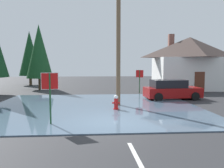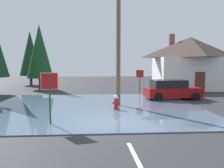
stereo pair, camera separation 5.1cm
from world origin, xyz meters
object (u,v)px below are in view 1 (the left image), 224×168
at_px(fire_hydrant, 116,103).
at_px(stop_sign_far, 140,77).
at_px(stop_sign_near, 50,88).
at_px(pine_tree_short_left, 39,51).
at_px(pine_tree_mid_left, 30,54).
at_px(parked_car, 171,90).
at_px(house, 189,62).
at_px(utility_pole, 118,36).

relative_size(fire_hydrant, stop_sign_far, 0.42).
distance_m(stop_sign_near, fire_hydrant, 4.69).
bearing_deg(pine_tree_short_left, pine_tree_mid_left, 115.11).
relative_size(stop_sign_near, parked_car, 0.54).
bearing_deg(fire_hydrant, stop_sign_near, -136.56).
xyz_separation_m(house, parked_car, (-4.51, -7.33, -2.24)).
bearing_deg(pine_tree_short_left, utility_pole, -53.66).
relative_size(utility_pole, parked_car, 2.00).
bearing_deg(pine_tree_mid_left, stop_sign_far, -36.24).
xyz_separation_m(stop_sign_near, house, (12.54, 14.45, 1.26)).
distance_m(stop_sign_near, pine_tree_short_left, 15.52).
bearing_deg(fire_hydrant, pine_tree_short_left, 121.89).
height_order(utility_pole, house, utility_pole).
height_order(utility_pole, pine_tree_mid_left, utility_pole).
relative_size(fire_hydrant, parked_car, 0.21).
bearing_deg(pine_tree_short_left, house, -1.21).
xyz_separation_m(utility_pole, stop_sign_far, (2.66, 6.29, -3.03)).
distance_m(house, pine_tree_short_left, 16.58).
bearing_deg(utility_pole, house, 47.82).
bearing_deg(parked_car, house, 58.37).
distance_m(utility_pole, pine_tree_mid_left, 18.57).
bearing_deg(stop_sign_far, pine_tree_mid_left, 143.76).
bearing_deg(parked_car, utility_pole, -149.95).
distance_m(stop_sign_near, pine_tree_mid_left, 21.30).
distance_m(stop_sign_near, parked_car, 10.78).
bearing_deg(stop_sign_near, parked_car, 41.58).
relative_size(stop_sign_near, house, 0.29).
bearing_deg(fire_hydrant, utility_pole, 79.11).
bearing_deg(stop_sign_far, parked_car, -63.95).
distance_m(utility_pole, parked_car, 6.45).
bearing_deg(house, utility_pole, -132.18).
bearing_deg(stop_sign_near, utility_pole, 51.89).
bearing_deg(utility_pole, pine_tree_mid_left, 122.79).
relative_size(stop_sign_near, stop_sign_far, 1.08).
bearing_deg(utility_pole, stop_sign_far, 67.09).
bearing_deg(pine_tree_mid_left, house, -16.66).
distance_m(stop_sign_near, stop_sign_far, 12.49).
xyz_separation_m(house, pine_tree_mid_left, (-19.04, 5.70, 1.15)).
relative_size(fire_hydrant, pine_tree_short_left, 0.13).
relative_size(utility_pole, pine_tree_short_left, 1.27).
bearing_deg(pine_tree_mid_left, stop_sign_near, -72.12).
distance_m(stop_sign_near, utility_pole, 6.45).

